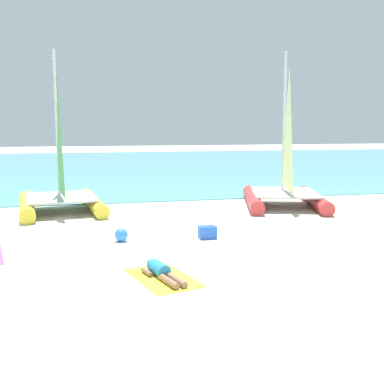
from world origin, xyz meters
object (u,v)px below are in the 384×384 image
object	(u,v)px
towel_middle	(163,278)
sunbather_middle	(161,271)
sailboat_red	(284,184)
sailboat_yellow	(60,188)
beach_ball	(121,235)
cooler_box	(207,232)

from	to	relation	value
towel_middle	sunbather_middle	size ratio (longest dim) A/B	1.23
sailboat_red	towel_middle	world-z (taller)	sailboat_red
sailboat_yellow	towel_middle	bearing A→B (deg)	-80.86
sailboat_yellow	beach_ball	distance (m)	5.63
sailboat_red	sunbather_middle	xyz separation A→B (m)	(-6.32, -7.80, -0.80)
sunbather_middle	cooler_box	world-z (taller)	cooler_box
sailboat_yellow	cooler_box	size ratio (longest dim) A/B	12.25
beach_ball	cooler_box	size ratio (longest dim) A/B	0.77
beach_ball	cooler_box	distance (m)	2.47
sailboat_red	sailboat_yellow	bearing A→B (deg)	-169.19
sailboat_yellow	sunbather_middle	bearing A→B (deg)	-80.86
sailboat_red	cooler_box	size ratio (longest dim) A/B	12.46
sailboat_red	beach_ball	bearing A→B (deg)	-131.23
towel_middle	cooler_box	bearing A→B (deg)	60.43
sailboat_red	beach_ball	size ratio (longest dim) A/B	16.16
towel_middle	sunbather_middle	xyz separation A→B (m)	(-0.02, 0.06, 0.13)
sailboat_yellow	cooler_box	world-z (taller)	sailboat_yellow
sailboat_yellow	towel_middle	size ratio (longest dim) A/B	3.22
sailboat_red	towel_middle	xyz separation A→B (m)	(-6.30, -7.86, -0.92)
sailboat_red	cooler_box	bearing A→B (deg)	-117.85
sailboat_red	sailboat_yellow	size ratio (longest dim) A/B	1.02
towel_middle	cooler_box	world-z (taller)	cooler_box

